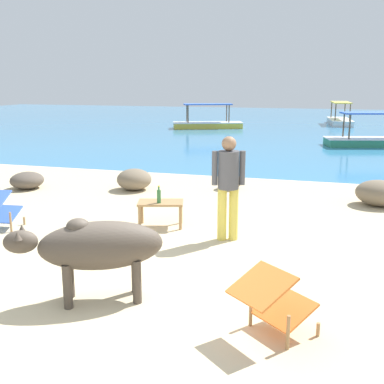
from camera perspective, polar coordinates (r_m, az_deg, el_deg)
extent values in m
cube|color=#CCB78E|center=(5.82, -8.00, -11.70)|extent=(18.00, 14.00, 0.04)
cube|color=teal|center=(27.00, 11.40, 7.77)|extent=(60.00, 36.00, 0.03)
cylinder|color=#4C4238|center=(5.38, -14.83, -11.01)|extent=(0.10, 0.10, 0.50)
cylinder|color=#4C4238|center=(5.64, -14.59, -9.85)|extent=(0.10, 0.10, 0.50)
cylinder|color=#4C4238|center=(5.36, -6.67, -10.74)|extent=(0.10, 0.10, 0.50)
cylinder|color=#4C4238|center=(5.62, -6.83, -9.58)|extent=(0.10, 0.10, 0.50)
ellipsoid|color=#4C4238|center=(5.34, -10.92, -6.36)|extent=(1.45, 1.05, 0.55)
ellipsoid|color=#4C4238|center=(5.40, -20.02, -5.69)|extent=(0.42, 0.36, 0.26)
cone|color=#4C4238|center=(5.25, -20.35, -5.00)|extent=(0.12, 0.12, 0.09)
cone|color=#4C4238|center=(5.49, -19.88, -4.18)|extent=(0.12, 0.12, 0.09)
ellipsoid|color=#4C4238|center=(5.28, -13.63, -4.07)|extent=(0.32, 0.31, 0.18)
cube|color=#A37A4C|center=(8.00, -3.83, -1.29)|extent=(0.85, 0.63, 0.04)
cylinder|color=#A37A4C|center=(8.21, -1.35, -2.45)|extent=(0.05, 0.05, 0.40)
cylinder|color=#A37A4C|center=(7.86, -1.42, -3.16)|extent=(0.05, 0.05, 0.40)
cylinder|color=#A37A4C|center=(8.26, -6.07, -2.43)|extent=(0.05, 0.05, 0.40)
cylinder|color=#A37A4C|center=(7.91, -6.35, -3.14)|extent=(0.05, 0.05, 0.40)
cylinder|color=#2D6B38|center=(7.88, -4.03, -0.55)|extent=(0.07, 0.07, 0.22)
cylinder|color=#2D6B38|center=(7.85, -4.04, 0.44)|extent=(0.03, 0.03, 0.06)
cylinder|color=yellow|center=(7.84, -4.05, 0.72)|extent=(0.03, 0.03, 0.02)
cylinder|color=#A37A4C|center=(5.23, 10.61, -13.70)|extent=(0.04, 0.04, 0.14)
cylinder|color=#A37A4C|center=(4.93, 15.00, -15.77)|extent=(0.04, 0.04, 0.14)
cylinder|color=#A37A4C|center=(4.93, 7.12, -14.01)|extent=(0.04, 0.04, 0.34)
cylinder|color=#A37A4C|center=(4.61, 11.53, -16.32)|extent=(0.04, 0.04, 0.34)
cube|color=orange|center=(4.86, 11.10, -13.68)|extent=(0.68, 0.66, 0.21)
cube|color=orange|center=(4.53, 8.42, -11.11)|extent=(0.70, 0.69, 0.23)
cylinder|color=#A37A4C|center=(8.66, -19.63, -3.30)|extent=(0.04, 0.04, 0.14)
cylinder|color=#A37A4C|center=(8.29, -21.07, -3.42)|extent=(0.04, 0.04, 0.34)
cube|color=#3D66C6|center=(8.57, -21.90, -2.47)|extent=(0.56, 0.48, 0.21)
cylinder|color=#DBC64C|center=(7.33, 3.64, -2.71)|extent=(0.14, 0.14, 0.82)
cylinder|color=#DBC64C|center=(7.35, 5.04, -2.69)|extent=(0.14, 0.14, 0.82)
cylinder|color=#4C4C51|center=(7.18, 4.44, 2.68)|extent=(0.32, 0.32, 0.58)
cylinder|color=#4C4C51|center=(7.15, 2.77, 2.90)|extent=(0.09, 0.09, 0.52)
cylinder|color=#4C4C51|center=(7.20, 6.10, 2.91)|extent=(0.09, 0.09, 0.52)
sphere|color=#997051|center=(7.12, 4.49, 5.85)|extent=(0.22, 0.22, 0.22)
ellipsoid|color=#756651|center=(10.87, 4.67, 1.27)|extent=(0.72, 0.75, 0.35)
ellipsoid|color=brown|center=(11.51, -19.33, 1.34)|extent=(0.93, 0.96, 0.39)
ellipsoid|color=#756651|center=(10.08, 21.72, -0.11)|extent=(1.09, 0.99, 0.51)
ellipsoid|color=#756651|center=(10.82, -7.00, 1.53)|extent=(1.09, 1.09, 0.48)
cube|color=#338E66|center=(19.57, 21.10, 5.61)|extent=(3.76, 1.99, 0.28)
cube|color=white|center=(19.56, 21.13, 6.07)|extent=(3.85, 2.06, 0.04)
cylinder|color=brown|center=(18.80, 18.52, 7.42)|extent=(0.06, 0.06, 0.95)
cylinder|color=brown|center=(19.54, 17.86, 7.66)|extent=(0.06, 0.06, 0.95)
cube|color=#3D66C6|center=(19.47, 21.37, 8.87)|extent=(2.68, 1.55, 0.06)
cube|color=gold|center=(25.38, 1.90, 8.04)|extent=(3.75, 2.34, 0.28)
cube|color=white|center=(25.37, 1.91, 8.40)|extent=(3.84, 2.41, 0.04)
cylinder|color=brown|center=(24.84, -0.48, 9.36)|extent=(0.06, 0.06, 0.95)
cylinder|color=brown|center=(25.60, -0.63, 9.47)|extent=(0.06, 0.06, 0.95)
cylinder|color=brown|center=(25.11, 4.50, 9.36)|extent=(0.06, 0.06, 0.95)
cylinder|color=brown|center=(25.87, 4.21, 9.48)|extent=(0.06, 0.06, 0.95)
cube|color=#3D66C6|center=(25.31, 1.92, 10.57)|extent=(2.69, 1.79, 0.06)
cube|color=white|center=(28.80, 17.41, 8.07)|extent=(1.46, 3.69, 0.28)
cube|color=white|center=(28.79, 17.43, 8.39)|extent=(1.52, 3.77, 0.04)
cylinder|color=brown|center=(29.79, 16.50, 9.47)|extent=(0.06, 0.06, 0.95)
cylinder|color=brown|center=(29.88, 17.99, 9.38)|extent=(0.06, 0.06, 0.95)
cylinder|color=brown|center=(27.64, 16.96, 9.19)|extent=(0.06, 0.06, 0.95)
cylinder|color=brown|center=(27.74, 18.56, 9.09)|extent=(0.06, 0.06, 0.95)
cube|color=#EFD14C|center=(28.73, 17.57, 10.29)|extent=(1.18, 2.60, 0.06)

